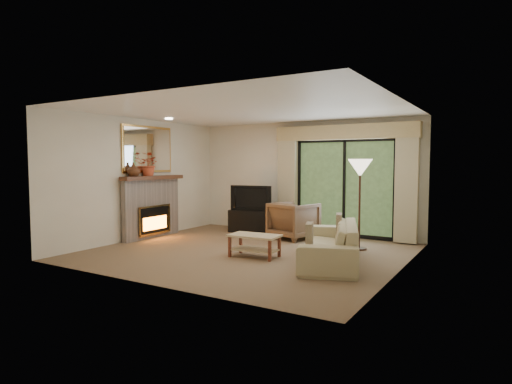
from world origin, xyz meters
The scene contains 22 objects.
floor centered at (0.00, 0.00, 0.00)m, with size 5.50×5.50×0.00m, color brown.
ceiling centered at (0.00, 0.00, 2.60)m, with size 5.50×5.50×0.00m, color white.
wall_back centered at (0.00, 2.50, 1.30)m, with size 5.00×5.00×0.00m, color silver.
wall_front centered at (0.00, -2.50, 1.30)m, with size 5.00×5.00×0.00m, color silver.
wall_left centered at (-2.75, 0.00, 1.30)m, with size 5.00×5.00×0.00m, color silver.
wall_right centered at (2.75, 0.00, 1.30)m, with size 5.00×5.00×0.00m, color silver.
fireplace centered at (-2.63, 0.20, 0.69)m, with size 0.24×1.70×1.37m, color gray, non-canonical shape.
mirror centered at (-2.71, 0.20, 1.95)m, with size 0.07×1.45×1.02m, color tan, non-canonical shape.
sliding_door centered at (1.00, 2.45, 1.10)m, with size 2.26×0.10×2.16m, color black, non-canonical shape.
curtain_left centered at (-0.35, 2.34, 1.20)m, with size 0.45×0.18×2.35m, color tan.
curtain_right centered at (2.35, 2.34, 1.20)m, with size 0.45×0.18×2.35m, color tan.
cornice centered at (1.00, 2.36, 2.32)m, with size 3.20×0.24×0.32m, color tan.
media_console centered at (-1.09, 1.95, 0.27)m, with size 1.07×0.48×0.53m, color black.
tv centered at (-1.09, 1.95, 0.83)m, with size 1.02×0.13×0.59m, color black.
armchair centered at (0.13, 1.68, 0.40)m, with size 0.86×0.88×0.80m, color brown.
sofa centered at (1.61, 0.00, 0.33)m, with size 2.26×0.88×0.66m, color tan.
pillow_near centered at (1.53, -0.65, 0.55)m, with size 0.10×0.37×0.37m, color brown.
pillow_far centered at (1.53, 0.66, 0.55)m, with size 0.10×0.38×0.38m, color brown.
coffee_table centered at (0.33, -0.31, 0.20)m, with size 0.88×0.49×0.40m, color tan, non-canonical shape.
floor_lamp centered at (1.71, 1.28, 0.86)m, with size 0.46×0.46×1.73m, color #F6E7C7, non-canonical shape.
vase centered at (-2.61, -0.33, 1.51)m, with size 0.28×0.28×0.29m, color #4E2A17.
branches centered at (-2.61, 0.13, 1.62)m, with size 0.46×0.39×0.51m, color #CD4E2F.
Camera 1 is at (4.18, -6.66, 1.67)m, focal length 30.00 mm.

